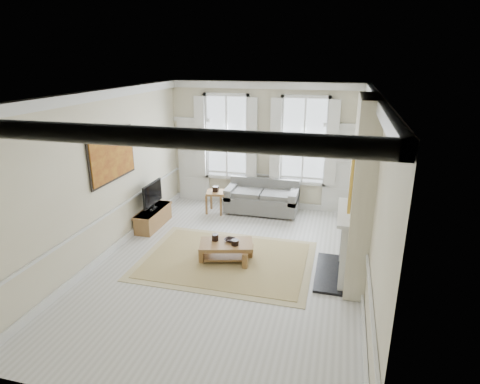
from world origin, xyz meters
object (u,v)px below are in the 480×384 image
(sofa, at_px, (262,199))
(coffee_table, at_px, (226,246))
(side_table, at_px, (216,195))
(tv_stand, at_px, (153,218))

(sofa, distance_m, coffee_table, 2.90)
(side_table, bearing_deg, tv_stand, -133.13)
(sofa, distance_m, tv_stand, 2.92)
(sofa, distance_m, side_table, 1.26)
(sofa, bearing_deg, tv_stand, -145.46)
(side_table, distance_m, coffee_table, 2.74)
(side_table, height_order, tv_stand, side_table)
(side_table, bearing_deg, coffee_table, -67.75)
(side_table, distance_m, tv_stand, 1.78)
(coffee_table, bearing_deg, tv_stand, 135.51)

